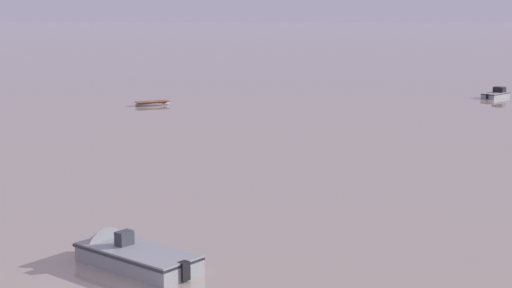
% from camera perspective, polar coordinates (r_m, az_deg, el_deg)
% --- Properties ---
extents(motorboat_moored_0, '(5.75, 5.18, 1.98)m').
position_cam_1_polar(motorboat_moored_0, '(31.15, -9.44, -7.83)').
color(motorboat_moored_0, gray).
rests_on(motorboat_moored_0, ground).
extents(motorboat_moored_2, '(3.90, 4.12, 1.60)m').
position_cam_1_polar(motorboat_moored_2, '(88.61, 16.81, 3.35)').
color(motorboat_moored_2, gray).
rests_on(motorboat_moored_2, ground).
extents(rowboat_moored_3, '(3.66, 2.68, 0.55)m').
position_cam_1_polar(rowboat_moored_3, '(78.68, -7.36, 2.85)').
color(rowboat_moored_3, gray).
rests_on(rowboat_moored_3, ground).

